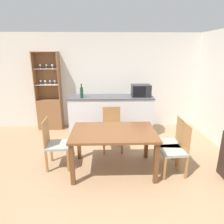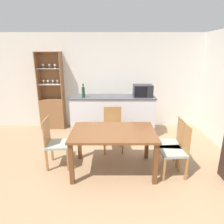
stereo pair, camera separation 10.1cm
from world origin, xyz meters
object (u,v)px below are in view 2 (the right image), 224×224
object	(u,v)px
dining_chair_side_left_far	(55,143)
microwave	(142,91)
display_cabinet	(52,107)
dining_table	(112,136)
dining_chair_head_far	(112,130)
wine_bottle	(82,92)
dining_chair_side_right_far	(170,143)
dining_chair_side_right_near	(174,150)

from	to	relation	value
dining_chair_side_left_far	microwave	distance (m)	2.41
display_cabinet	dining_table	world-z (taller)	display_cabinet
dining_chair_head_far	wine_bottle	bearing A→B (deg)	-47.80
dining_chair_head_far	wine_bottle	distance (m)	1.20
dining_chair_side_left_far	dining_chair_head_far	bearing A→B (deg)	119.88
display_cabinet	dining_chair_head_far	xyz separation A→B (m)	(1.67, -1.34, -0.15)
dining_chair_head_far	dining_chair_side_right_far	distance (m)	1.25
dining_table	dining_chair_side_left_far	bearing A→B (deg)	172.49
dining_table	wine_bottle	xyz separation A→B (m)	(-0.71, 1.49, 0.49)
dining_chair_side_left_far	microwave	size ratio (longest dim) A/B	2.03
dining_chair_side_right_far	microwave	size ratio (longest dim) A/B	2.03
microwave	dining_table	bearing A→B (deg)	-114.44
dining_chair_side_right_near	dining_chair_side_right_far	size ratio (longest dim) A/B	1.00
dining_table	microwave	distance (m)	1.83
display_cabinet	dining_chair_side_right_near	distance (m)	3.56
dining_table	dining_chair_side_right_far	size ratio (longest dim) A/B	1.57
display_cabinet	dining_chair_head_far	size ratio (longest dim) A/B	2.23
dining_chair_side_right_far	wine_bottle	world-z (taller)	wine_bottle
display_cabinet	dining_chair_side_right_near	bearing A→B (deg)	-39.83
dining_chair_side_right_near	wine_bottle	distance (m)	2.50
display_cabinet	dining_table	size ratio (longest dim) A/B	1.42
dining_chair_side_left_far	dining_chair_side_right_near	distance (m)	2.13
dining_table	dining_chair_side_right_near	distance (m)	1.08
dining_chair_side_left_far	dining_chair_side_right_far	world-z (taller)	same
display_cabinet	dining_chair_side_left_far	xyz separation A→B (m)	(0.61, -2.00, -0.15)
wine_bottle	dining_chair_side_left_far	bearing A→B (deg)	-104.54
dining_chair_side_left_far	dining_chair_head_far	xyz separation A→B (m)	(1.05, 0.66, 0.00)
display_cabinet	wine_bottle	size ratio (longest dim) A/B	6.22
wine_bottle	display_cabinet	bearing A→B (deg)	146.01
display_cabinet	microwave	size ratio (longest dim) A/B	4.52
dining_chair_side_right_near	microwave	world-z (taller)	microwave
display_cabinet	dining_chair_side_left_far	size ratio (longest dim) A/B	2.23
dining_chair_head_far	microwave	xyz separation A→B (m)	(0.73, 0.80, 0.70)
dining_chair_side_left_far	dining_chair_side_right_near	xyz separation A→B (m)	(2.11, -0.28, 0.00)
dining_chair_head_far	dining_chair_side_right_near	xyz separation A→B (m)	(1.06, -0.93, 0.00)
dining_chair_head_far	dining_table	bearing A→B (deg)	86.86
dining_chair_side_right_near	wine_bottle	bearing A→B (deg)	43.03
dining_chair_head_far	wine_bottle	xyz separation A→B (m)	(-0.70, 0.69, 0.69)
display_cabinet	dining_table	bearing A→B (deg)	-51.99
dining_chair_side_left_far	dining_chair_side_right_far	size ratio (longest dim) A/B	1.00
dining_chair_side_left_far	microwave	world-z (taller)	microwave
dining_chair_side_right_near	dining_chair_side_left_far	bearing A→B (deg)	78.23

